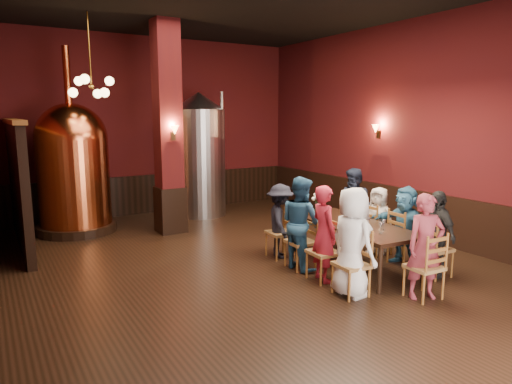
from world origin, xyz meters
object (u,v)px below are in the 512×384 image
steel_vessel (200,155)px  person_0 (352,242)px  person_1 (324,233)px  dining_table (353,227)px  copper_kettle (73,167)px  person_2 (301,223)px  rose_vase (318,200)px

steel_vessel → person_0: bearing=-93.3°
person_1 → steel_vessel: size_ratio=0.49×
dining_table → copper_kettle: (-3.62, 4.87, 0.76)m
dining_table → person_0: 1.32m
person_1 → person_2: size_ratio=0.97×
rose_vase → person_2: bearing=-144.2°
dining_table → rose_vase: 1.05m
dining_table → steel_vessel: (-0.57, 5.03, 0.87)m
person_1 → person_0: bearing=-174.1°
copper_kettle → rose_vase: 5.34m
copper_kettle → steel_vessel: size_ratio=1.28×
person_0 → steel_vessel: steel_vessel is taller
person_0 → rose_vase: (0.94, 1.95, 0.20)m
person_0 → steel_vessel: size_ratio=0.51×
dining_table → person_1: 0.91m
dining_table → rose_vase: (0.03, 1.00, 0.30)m
person_1 → person_2: (0.04, 0.66, 0.03)m
steel_vessel → rose_vase: 4.12m
dining_table → person_2: bearing=158.8°
dining_table → steel_vessel: steel_vessel is taller
dining_table → rose_vase: rose_vase is taller
person_1 → steel_vessel: bearing=6.1°
person_1 → rose_vase: 1.58m
person_0 → person_1: size_ratio=1.04×
person_2 → rose_vase: (0.86, 0.62, 0.21)m
dining_table → rose_vase: bearing=91.8°
dining_table → steel_vessel: size_ratio=0.79×
person_0 → rose_vase: person_0 is taller
copper_kettle → steel_vessel: copper_kettle is taller
person_2 → steel_vessel: (0.26, 4.65, 0.77)m
person_1 → rose_vase: (0.90, 1.28, 0.24)m
person_0 → person_1: (0.04, 0.67, -0.03)m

